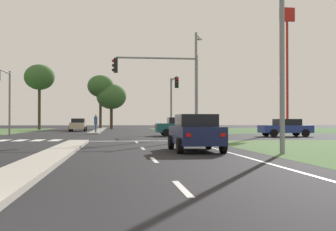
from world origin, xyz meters
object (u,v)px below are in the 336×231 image
street_lamp_second (196,78)px  treeline_fifth (101,86)px  pedestrian_at_median (96,121)px  car_navy_near (195,132)px  car_blue_fifth (286,128)px  street_lamp_near (277,36)px  car_teal_fourth (181,126)px  car_beige_second (78,125)px  traffic_signal_far_right (173,95)px  treeline_third (39,78)px  traffic_signal_near_right (166,80)px  treeline_fourth (111,97)px  traffic_signal_far_left (6,90)px  fastfood_pole_sign (287,44)px

street_lamp_second → treeline_fifth: 37.29m
street_lamp_second → pedestrian_at_median: size_ratio=4.69×
car_navy_near → car_blue_fifth: bearing=56.4°
car_blue_fifth → street_lamp_near: size_ratio=0.51×
car_navy_near → car_teal_fourth: car_teal_fourth is taller
car_beige_second → street_lamp_near: bearing=106.1°
traffic_signal_far_right → street_lamp_second: (1.28, -4.94, 1.09)m
car_teal_fourth → treeline_fifth: (-8.21, 33.96, 6.16)m
car_navy_near → pedestrian_at_median: 26.30m
traffic_signal_far_right → street_lamp_near: street_lamp_near is taller
traffic_signal_far_right → street_lamp_second: street_lamp_second is taller
traffic_signal_far_right → treeline_third: size_ratio=0.55×
car_navy_near → traffic_signal_near_right: (-0.14, 9.94, 3.19)m
car_teal_fourth → car_blue_fifth: size_ratio=1.08×
pedestrian_at_median → car_beige_second: bearing=-176.2°
street_lamp_near → treeline_fifth: treeline_fifth is taller
treeline_fourth → treeline_fifth: (-1.78, 0.05, 1.66)m
car_navy_near → treeline_fifth: (-5.92, 52.81, 6.18)m
pedestrian_at_median → treeline_fifth: bearing=170.8°
car_navy_near → traffic_signal_near_right: bearing=90.8°
car_teal_fourth → treeline_third: bearing=-150.1°
car_blue_fifth → traffic_signal_far_right: bearing=57.6°
car_blue_fifth → traffic_signal_far_left: (-23.95, 5.56, 3.31)m
traffic_signal_far_left → street_lamp_near: street_lamp_near is taller
car_teal_fourth → street_lamp_second: bearing=23.8°
car_navy_near → pedestrian_at_median: size_ratio=2.36×
treeline_fourth → fastfood_pole_sign: bearing=-48.6°
traffic_signal_far_left → treeline_fourth: bearing=73.7°
car_teal_fourth → treeline_third: size_ratio=0.46×
car_beige_second → fastfood_pole_sign: 27.16m
traffic_signal_far_left → car_blue_fifth: bearing=-13.1°
traffic_signal_near_right → treeline_third: size_ratio=0.57×
car_beige_second → traffic_signal_near_right: 27.74m
traffic_signal_far_left → treeline_fifth: 32.14m
fastfood_pole_sign → traffic_signal_near_right: bearing=-130.3°
car_navy_near → car_teal_fourth: (2.29, 18.84, 0.02)m
treeline_third → treeline_fourth: bearing=19.6°
traffic_signal_near_right → fastfood_pole_sign: 26.38m
car_navy_near → fastfood_pole_sign: size_ratio=0.30×
fastfood_pole_sign → treeline_fourth: bearing=131.4°
car_teal_fourth → treeline_fourth: size_ratio=0.62×
car_teal_fourth → pedestrian_at_median: pedestrian_at_median is taller
car_blue_fifth → car_teal_fourth: bearing=71.9°
car_navy_near → pedestrian_at_median: (-5.44, 25.72, 0.46)m
pedestrian_at_median → treeline_fifth: (-0.48, 27.09, 5.72)m
car_beige_second → traffic_signal_far_left: size_ratio=0.73×
street_lamp_near → street_lamp_second: 18.58m
treeline_fourth → car_teal_fourth: bearing=-79.3°
car_teal_fourth → fastfood_pole_sign: fastfood_pole_sign is taller
car_blue_fifth → street_lamp_near: bearing=156.6°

